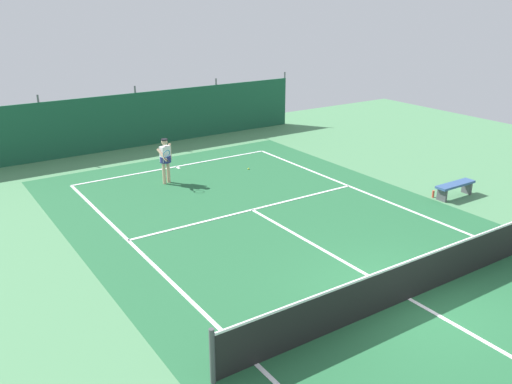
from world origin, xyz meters
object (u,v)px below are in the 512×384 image
tennis_net (411,279)px  tennis_player (165,158)px  courtside_bench (455,187)px  water_bottle (433,194)px  tennis_ball_near_player (248,169)px  parked_car (62,122)px

tennis_net → tennis_player: 10.35m
courtside_bench → water_bottle: 0.77m
tennis_player → tennis_ball_near_player: size_ratio=24.85×
tennis_ball_near_player → courtside_bench: bearing=-57.2°
tennis_ball_near_player → water_bottle: (3.49, -6.03, 0.09)m
tennis_player → tennis_ball_near_player: (3.34, -0.27, -0.93)m
tennis_ball_near_player → courtside_bench: 7.61m
parked_car → courtside_bench: parked_car is taller
tennis_net → tennis_player: bearing=96.3°
tennis_net → courtside_bench: bearing=29.8°
tennis_net → courtside_bench: tennis_net is taller
water_bottle → tennis_ball_near_player: bearing=120.1°
tennis_net → water_bottle: bearing=35.0°
tennis_net → water_bottle: 6.96m
tennis_ball_near_player → parked_car: bearing=118.2°
courtside_bench → water_bottle: bearing=149.1°
tennis_ball_near_player → courtside_bench: courtside_bench is taller
tennis_player → parked_car: size_ratio=0.38×
tennis_player → courtside_bench: bearing=123.1°
tennis_player → parked_car: (-1.37, 8.51, -0.12)m
tennis_player → parked_car: bearing=-96.0°
tennis_player → tennis_ball_near_player: 3.48m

